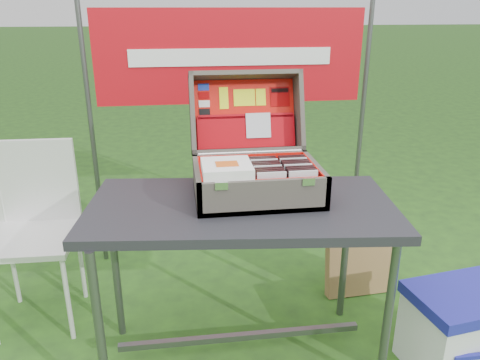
{
  "coord_description": "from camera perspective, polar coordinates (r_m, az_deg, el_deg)",
  "views": [
    {
      "loc": [
        -0.33,
        -1.74,
        1.58
      ],
      "look_at": [
        -0.08,
        0.1,
        0.89
      ],
      "focal_mm": 35.0,
      "sensor_mm": 36.0,
      "label": 1
    }
  ],
  "objects": [
    {
      "name": "table",
      "position": [
        2.16,
        0.14,
        -12.72
      ],
      "size": [
        1.35,
        0.77,
        0.8
      ],
      "primitive_type": null,
      "rotation": [
        0.0,
        0.0,
        -0.1
      ],
      "color": "black",
      "rests_on": "ground"
    },
    {
      "name": "table_top",
      "position": [
        1.98,
        0.15,
        -3.42
      ],
      "size": [
        1.35,
        0.77,
        0.04
      ],
      "primitive_type": "cube",
      "rotation": [
        0.0,
        0.0,
        -0.1
      ],
      "color": "black",
      "rests_on": "ground"
    },
    {
      "name": "table_leg_fl",
      "position": [
        1.97,
        -16.64,
        -18.08
      ],
      "size": [
        0.04,
        0.04,
        0.76
      ],
      "primitive_type": "cylinder",
      "color": "#59595B",
      "rests_on": "ground"
    },
    {
      "name": "table_leg_fr",
      "position": [
        2.11,
        17.62,
        -15.28
      ],
      "size": [
        0.04,
        0.04,
        0.76
      ],
      "primitive_type": "cylinder",
      "color": "#59595B",
      "rests_on": "ground"
    },
    {
      "name": "table_leg_bl",
      "position": [
        2.4,
        -14.91,
        -10.35
      ],
      "size": [
        0.04,
        0.04,
        0.76
      ],
      "primitive_type": "cylinder",
      "color": "#59595B",
      "rests_on": "ground"
    },
    {
      "name": "table_leg_br",
      "position": [
        2.52,
        12.69,
        -8.59
      ],
      "size": [
        0.04,
        0.04,
        0.76
      ],
      "primitive_type": "cylinder",
      "color": "#59595B",
      "rests_on": "ground"
    },
    {
      "name": "table_brace",
      "position": [
        2.32,
        0.13,
        -18.54
      ],
      "size": [
        1.13,
        0.03,
        0.03
      ],
      "primitive_type": "cube",
      "color": "#59595B",
      "rests_on": "ground"
    },
    {
      "name": "suitcase",
      "position": [
        2.02,
        1.86,
        4.93
      ],
      "size": [
        0.53,
        0.54,
        0.48
      ],
      "primitive_type": null,
      "color": "#4F4C44",
      "rests_on": "table"
    },
    {
      "name": "suitcase_base_bottom",
      "position": [
        2.03,
        2.07,
        -1.78
      ],
      "size": [
        0.53,
        0.38,
        0.02
      ],
      "primitive_type": "cube",
      "color": "#4F4C44",
      "rests_on": "table_top"
    },
    {
      "name": "suitcase_base_wall_front",
      "position": [
        1.85,
        3.03,
        -2.12
      ],
      "size": [
        0.53,
        0.02,
        0.14
      ],
      "primitive_type": "cube",
      "color": "#4F4C44",
      "rests_on": "table_top"
    },
    {
      "name": "suitcase_base_wall_back",
      "position": [
        2.18,
        1.29,
        1.49
      ],
      "size": [
        0.53,
        0.02,
        0.14
      ],
      "primitive_type": "cube",
      "color": "#4F4C44",
      "rests_on": "table_top"
    },
    {
      "name": "suitcase_base_wall_left",
      "position": [
        1.99,
        -5.23,
        -0.52
      ],
      "size": [
        0.02,
        0.38,
        0.14
      ],
      "primitive_type": "cube",
      "color": "#4F4C44",
      "rests_on": "table_top"
    },
    {
      "name": "suitcase_base_wall_right",
      "position": [
        2.07,
        9.11,
        0.17
      ],
      "size": [
        0.02,
        0.38,
        0.14
      ],
      "primitive_type": "cube",
      "color": "#4F4C44",
      "rests_on": "table_top"
    },
    {
      "name": "suitcase_liner_floor",
      "position": [
        2.03,
        2.07,
        -1.42
      ],
      "size": [
        0.49,
        0.34,
        0.01
      ],
      "primitive_type": "cube",
      "color": "red",
      "rests_on": "suitcase_base_bottom"
    },
    {
      "name": "suitcase_latch_left",
      "position": [
        1.79,
        -2.27,
        -0.72
      ],
      "size": [
        0.05,
        0.01,
        0.03
      ],
      "primitive_type": "cube",
      "color": "silver",
      "rests_on": "suitcase_base_wall_front"
    },
    {
      "name": "suitcase_latch_right",
      "position": [
        1.85,
        8.36,
        -0.19
      ],
      "size": [
        0.05,
        0.01,
        0.03
      ],
      "primitive_type": "cube",
      "color": "silver",
      "rests_on": "suitcase_base_wall_front"
    },
    {
      "name": "suitcase_hinge",
      "position": [
        2.17,
        1.26,
        3.37
      ],
      "size": [
        0.48,
        0.02,
        0.02
      ],
      "primitive_type": "cylinder",
      "rotation": [
        0.0,
        1.57,
        0.0
      ],
      "color": "silver",
      "rests_on": "suitcase_base_wall_back"
    },
    {
      "name": "suitcase_lid_back",
      "position": [
        2.31,
        0.55,
        7.98
      ],
      "size": [
        0.53,
        0.14,
        0.37
      ],
      "primitive_type": "cube",
      "rotation": [
        -1.9,
        0.0,
        0.0
      ],
      "color": "#4F4C44",
      "rests_on": "suitcase_base_wall_back"
    },
    {
      "name": "suitcase_lid_rim_far",
      "position": [
        2.28,
        0.57,
        12.67
      ],
      "size": [
        0.53,
        0.14,
        0.07
      ],
      "primitive_type": "cube",
      "rotation": [
        -1.9,
        0.0,
        0.0
      ],
      "color": "#4F4C44",
      "rests_on": "suitcase_lid_back"
    },
    {
      "name": "suitcase_lid_rim_near",
      "position": [
        2.24,
        0.97,
        3.57
      ],
      "size": [
        0.53,
        0.14,
        0.07
      ],
      "primitive_type": "cube",
      "rotation": [
        -1.9,
        0.0,
        0.0
      ],
      "color": "#4F4C44",
      "rests_on": "suitcase_lid_back"
    },
    {
      "name": "suitcase_lid_rim_left",
      "position": [
        2.23,
        -5.84,
        7.93
      ],
      "size": [
        0.02,
        0.26,
        0.41
      ],
      "primitive_type": "cube",
      "rotation": [
        -1.9,
        0.0,
        0.0
      ],
      "color": "#4F4C44",
      "rests_on": "suitcase_lid_back"
    },
    {
      "name": "suitcase_lid_rim_right",
      "position": [
        2.3,
        7.17,
        8.28
      ],
      "size": [
        0.02,
        0.26,
        0.41
      ],
      "primitive_type": "cube",
      "rotation": [
        -1.9,
        0.0,
        0.0
      ],
      "color": "#4F4C44",
      "rests_on": "suitcase_lid_back"
    },
    {
      "name": "suitcase_lid_liner",
      "position": [
        2.3,
        0.6,
        8.02
      ],
      "size": [
        0.49,
        0.11,
        0.32
      ],
      "primitive_type": "cube",
      "rotation": [
        -1.9,
        0.0,
        0.0
      ],
      "color": "red",
      "rests_on": "suitcase_lid_back"
    },
    {
      "name": "suitcase_liner_wall_front",
      "position": [
        1.86,
        2.96,
        -1.66
      ],
      "size": [
        0.49,
        0.01,
        0.12
      ],
      "primitive_type": "cube",
      "color": "red",
      "rests_on": "suitcase_base_bottom"
    },
    {
      "name": "suitcase_liner_wall_back",
      "position": [
        2.16,
        1.34,
        1.64
      ],
      "size": [
        0.49,
        0.01,
        0.12
      ],
      "primitive_type": "cube",
      "color": "red",
      "rests_on": "suitcase_base_bottom"
    },
    {
      "name": "suitcase_liner_wall_left",
      "position": [
        1.98,
        -4.85,
        -0.22
      ],
      "size": [
        0.01,
        0.34,
        0.12
      ],
      "primitive_type": "cube",
      "color": "red",
      "rests_on": "suitcase_base_bottom"
    },
    {
      "name": "suitcase_liner_wall_right",
      "position": [
        2.06,
        8.77,
        0.43
      ],
      "size": [
        0.01,
        0.34,
        0.12
      ],
      "primitive_type": "cube",
      "color": "red",
      "rests_on": "suitcase_base_bottom"
    },
    {
      "name": "suitcase_lid_pocket",
      "position": [
        2.27,
        0.77,
        5.86
      ],
      "size": [
        0.47,
        0.08,
        0.15
      ],
      "primitive_type": "cube",
      "rotation": [
        -1.9,
        0.0,
        0.0
      ],
      "color": "#9E030B",
      "rests_on": "suitcase_lid_liner"
    },
    {
      "name": "suitcase_pocket_edge",
      "position": [
        2.27,
        0.7,
        7.79
      ],
      "size": [
        0.46,
        0.03,
        0.03
      ],
      "primitive_type": "cube",
      "rotation": [
        -1.9,
        0.0,
        0.0
      ],
      "color": "#9E030B",
      "rests_on": "suitcase_lid_pocket"
    },
    {
      "name": "suitcase_pocket_cd",
      "position": [
        2.26,
        2.24,
        6.66
      ],
      "size": [
        0.12,
        0.05,
        0.12
      ],
      "primitive_type": "cube",
      "rotation": [
        -1.9,
        0.0,
        0.0
      ],
      "color": "silver",
      "rests_on": "suitcase_lid_pocket"
    },
    {
      "name": "lid_sticker_cc_a",
      "position": [
        2.29,
        -4.47,
        11.23
      ],
      "size": [
        0.05,
        0.01,
        0.03
      ],
      "primitive_type": "cube",
      "rotation": [
        -1.9,
        0.0,
        0.0
      ],
      "color": "#1933B2",
      "rests_on": "suitcase_lid_liner"
    },
    {
      "name": "lid_sticker_cc_b",
      "position": [
        2.28,
        -4.42,
        10.24
      ],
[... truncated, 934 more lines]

